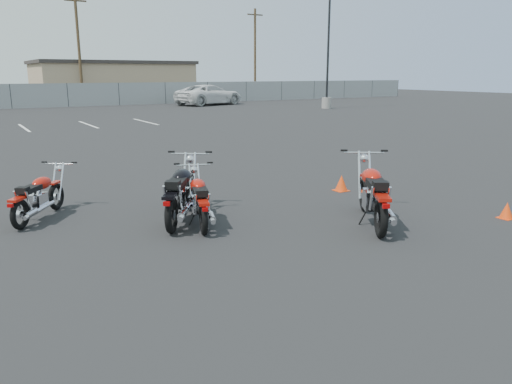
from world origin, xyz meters
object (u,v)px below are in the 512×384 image
white_van (209,89)px  motorcycle_third_red (200,200)px  motorcycle_rear_red (373,195)px  motorcycle_front_red (39,197)px  motorcycle_second_black (181,193)px

white_van → motorcycle_third_red: bearing=137.3°
motorcycle_third_red → white_van: white_van is taller
motorcycle_rear_red → motorcycle_front_red: bearing=146.1°
motorcycle_front_red → white_van: bearing=58.8°
motorcycle_third_red → motorcycle_rear_red: bearing=-31.0°
motorcycle_third_red → motorcycle_rear_red: 2.98m
motorcycle_third_red → white_van: size_ratio=0.27×
motorcycle_second_black → motorcycle_rear_red: motorcycle_rear_red is taller
motorcycle_front_red → motorcycle_third_red: motorcycle_third_red is taller
motorcycle_second_black → white_van: size_ratio=0.30×
motorcycle_rear_red → motorcycle_second_black: bearing=145.5°
motorcycle_second_black → motorcycle_third_red: 0.41m
motorcycle_front_red → white_van: 33.24m
motorcycle_rear_red → motorcycle_third_red: bearing=149.0°
motorcycle_front_red → motorcycle_rear_red: 5.87m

